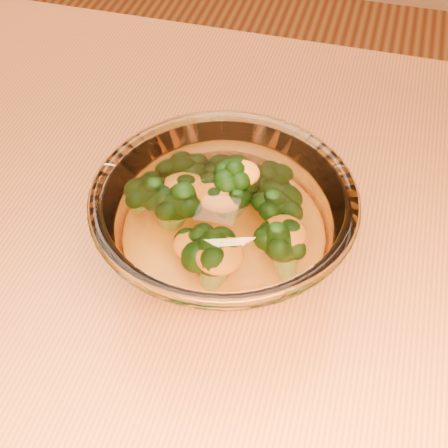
{
  "coord_description": "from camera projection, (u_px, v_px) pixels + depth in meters",
  "views": [
    {
      "loc": [
        0.14,
        -0.39,
        1.23
      ],
      "look_at": [
        0.04,
        -0.03,
        0.81
      ],
      "focal_mm": 50.0,
      "sensor_mm": 36.0,
      "label": 1
    }
  ],
  "objects": [
    {
      "name": "cheese_sauce",
      "position": [
        224.0,
        243.0,
        0.59
      ],
      "size": [
        0.14,
        0.14,
        0.04
      ],
      "primitive_type": "ellipsoid",
      "color": "orange",
      "rests_on": "glass_bowl"
    },
    {
      "name": "glass_bowl",
      "position": [
        224.0,
        228.0,
        0.57
      ],
      "size": [
        0.24,
        0.24,
        0.1
      ],
      "color": "white",
      "rests_on": "table"
    },
    {
      "name": "table",
      "position": [
        198.0,
        296.0,
        0.71
      ],
      "size": [
        1.2,
        0.8,
        0.75
      ],
      "color": "#B45B36",
      "rests_on": "ground"
    },
    {
      "name": "broccoli_heap",
      "position": [
        221.0,
        209.0,
        0.56
      ],
      "size": [
        0.16,
        0.15,
        0.07
      ],
      "color": "black",
      "rests_on": "cheese_sauce"
    }
  ]
}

